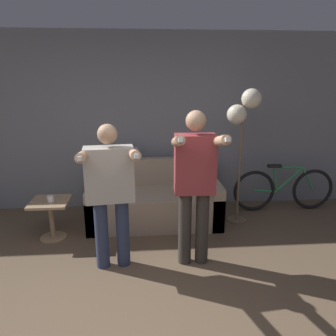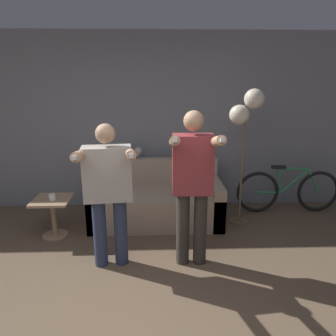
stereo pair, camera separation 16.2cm
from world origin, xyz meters
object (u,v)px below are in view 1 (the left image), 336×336
Objects in this scene: person_left at (110,187)px; side_table at (51,211)px; person_right at (195,180)px; cat at (127,154)px; floor_lamp at (244,114)px; bicycle at (283,189)px; cup at (50,199)px; couch at (155,202)px.

person_left reaches higher than side_table.
cat is at bearing 118.94° from person_right.
person_right is 3.58× the size of cat.
floor_lamp reaches higher than bicycle.
floor_lamp is 2.73m from side_table.
cat is 0.92× the size of side_table.
bicycle is (3.23, 0.70, -0.21)m from cup.
cup is at bearing -160.10° from couch.
person_right is 3.29× the size of side_table.
cup is (-0.79, 0.66, -0.35)m from person_left.
bicycle is at bearing 11.54° from side_table.
couch is at bearing 18.01° from side_table.
cat reaches higher than cup.
couch is 0.80m from cat.
person_right reaches higher than cat.
person_left is 0.86m from person_right.
floor_lamp is 3.62× the size of side_table.
cup is 3.32m from bicycle.
side_table is (-1.30, -0.42, 0.09)m from couch.
bicycle is at bearing 23.06° from floor_lamp.
person_left reaches higher than couch.
person_left is at bearing -94.34° from cat.
cat reaches higher than couch.
person_right is 1.07× the size of bicycle.
cat is at bearing 41.17° from cup.
cat is 0.25× the size of floor_lamp.
person_left reaches higher than bicycle.
couch is 1.97m from bicycle.
person_left is 1.19m from side_table.
couch is at bearing 175.31° from floor_lamp.
cat is (0.11, 1.44, 0.01)m from person_left.
person_right is (0.86, -0.00, 0.06)m from person_left.
side_table is at bearing -140.97° from cat.
floor_lamp reaches higher than side_table.
floor_lamp is 2.65m from cup.
bicycle reaches higher than cup.
couch is at bearing -172.94° from bicycle.
couch is 1.37m from side_table.
cup is at bearing 159.78° from person_right.
floor_lamp is at bearing -4.69° from couch.
cat reaches higher than side_table.
bicycle is (3.25, 0.66, -0.03)m from side_table.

